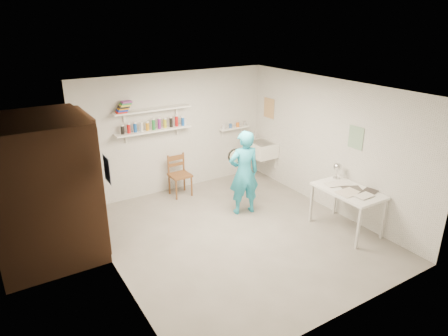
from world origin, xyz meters
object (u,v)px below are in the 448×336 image
belfast_sink (261,149)px  wooden_chair (180,175)px  man (244,173)px  wall_clock (235,156)px  work_table (346,210)px  desk_lamp (338,167)px

belfast_sink → wooden_chair: wooden_chair is taller
belfast_sink → man: size_ratio=0.39×
wooden_chair → wall_clock: bearing=-61.2°
work_table → wooden_chair: bearing=122.8°
wooden_chair → desk_lamp: (1.93, -2.27, 0.53)m
wall_clock → desk_lamp: wall_clock is taller
wooden_chair → work_table: 3.23m
wall_clock → work_table: size_ratio=0.25×
wall_clock → desk_lamp: size_ratio=2.01×
wall_clock → desk_lamp: (1.32, -1.20, -0.08)m
belfast_sink → man: man is taller
belfast_sink → wooden_chair: (-1.86, 0.19, -0.27)m
man → wall_clock: size_ratio=5.56×
desk_lamp → work_table: bearing=-112.4°
man → desk_lamp: 1.62m
work_table → belfast_sink: bearing=87.5°
man → desk_lamp: size_ratio=11.21×
wall_clock → wooden_chair: (-0.61, 1.07, -0.61)m
work_table → wall_clock: bearing=124.7°
desk_lamp → man: bearing=142.4°
wall_clock → belfast_sink: bearing=46.6°
belfast_sink → work_table: belfast_sink is taller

